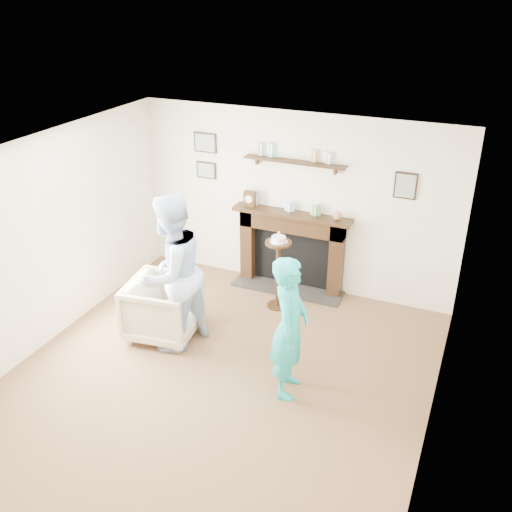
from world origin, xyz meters
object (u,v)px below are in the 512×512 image
Objects in this scene: armchair at (166,334)px; pedestal_table at (278,261)px; man at (176,343)px; woman at (288,389)px.

pedestal_table reaches higher than armchair.
armchair is at bearing -104.08° from man.
pedestal_table is (1.04, 1.19, 0.68)m from armchair.
man is at bearing 69.66° from woman.
armchair is 1.72m from pedestal_table.
armchair is 0.52× the size of woman.
man is 1.59m from woman.
pedestal_table is at bearing -48.75° from armchair.
woman is 1.87m from pedestal_table.
pedestal_table is (0.82, 1.30, 0.68)m from man.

